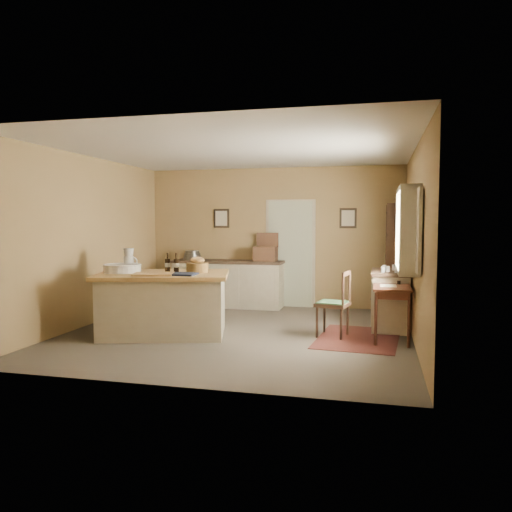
{
  "coord_description": "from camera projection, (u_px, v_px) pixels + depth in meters",
  "views": [
    {
      "loc": [
        1.99,
        -7.08,
        1.66
      ],
      "look_at": [
        0.25,
        0.05,
        1.15
      ],
      "focal_mm": 35.0,
      "sensor_mm": 36.0,
      "label": 1
    }
  ],
  "objects": [
    {
      "name": "wall_right",
      "position": [
        416.0,
        244.0,
        6.76
      ],
      "size": [
        0.1,
        5.0,
        2.7
      ],
      "primitive_type": "cube",
      "color": "#95774B",
      "rests_on": "ground"
    },
    {
      "name": "desk_chair",
      "position": [
        333.0,
        304.0,
        7.18
      ],
      "size": [
        0.51,
        0.51,
        0.93
      ],
      "primitive_type": null,
      "rotation": [
        0.0,
        0.0,
        -0.2
      ],
      "color": "black",
      "rests_on": "ground"
    },
    {
      "name": "door",
      "position": [
        290.0,
        253.0,
        9.69
      ],
      "size": [
        0.97,
        0.06,
        2.11
      ],
      "primitive_type": "cube",
      "color": "#ACB397",
      "rests_on": "ground"
    },
    {
      "name": "shelving_unit",
      "position": [
        398.0,
        260.0,
        8.76
      ],
      "size": [
        0.33,
        0.88,
        1.96
      ],
      "color": "black",
      "rests_on": "ground"
    },
    {
      "name": "rug",
      "position": [
        358.0,
        338.0,
        7.07
      ],
      "size": [
        1.24,
        1.69,
        0.01
      ],
      "primitive_type": "cube",
      "rotation": [
        0.0,
        0.0,
        -0.09
      ],
      "color": "#471B17",
      "rests_on": "ground"
    },
    {
      "name": "sideboard",
      "position": [
        229.0,
        282.0,
        9.74
      ],
      "size": [
        2.17,
        0.61,
        1.18
      ],
      "color": "#C0B79C",
      "rests_on": "ground"
    },
    {
      "name": "writing_desk",
      "position": [
        392.0,
        293.0,
        6.92
      ],
      "size": [
        0.5,
        0.82,
        0.82
      ],
      "color": "#371A11",
      "rests_on": "ground"
    },
    {
      "name": "wall_left",
      "position": [
        88.0,
        241.0,
        7.94
      ],
      "size": [
        0.1,
        5.0,
        2.7
      ],
      "primitive_type": "cube",
      "color": "#95774B",
      "rests_on": "ground"
    },
    {
      "name": "wall_front",
      "position": [
        170.0,
        253.0,
        4.93
      ],
      "size": [
        5.0,
        0.1,
        2.7
      ],
      "primitive_type": "cube",
      "color": "#95774B",
      "rests_on": "ground"
    },
    {
      "name": "framed_prints",
      "position": [
        283.0,
        218.0,
        9.68
      ],
      "size": [
        2.82,
        0.02,
        0.38
      ],
      "color": "black",
      "rests_on": "ground"
    },
    {
      "name": "ground",
      "position": [
        239.0,
        333.0,
        7.45
      ],
      "size": [
        5.0,
        5.0,
        0.0
      ],
      "primitive_type": "plane",
      "color": "brown",
      "rests_on": "ground"
    },
    {
      "name": "window",
      "position": [
        411.0,
        230.0,
        6.57
      ],
      "size": [
        0.25,
        1.99,
        1.12
      ],
      "color": "#C0B79C",
      "rests_on": "ground"
    },
    {
      "name": "work_island",
      "position": [
        163.0,
        302.0,
        7.31
      ],
      "size": [
        2.11,
        1.65,
        1.2
      ],
      "rotation": [
        0.0,
        0.0,
        0.26
      ],
      "color": "#C0B79C",
      "rests_on": "ground"
    },
    {
      "name": "ceiling",
      "position": [
        238.0,
        150.0,
        7.26
      ],
      "size": [
        5.0,
        5.0,
        0.0
      ],
      "primitive_type": "plane",
      "color": "silver",
      "rests_on": "wall_back"
    },
    {
      "name": "wall_back",
      "position": [
        273.0,
        237.0,
        9.78
      ],
      "size": [
        5.0,
        0.1,
        2.7
      ],
      "primitive_type": "cube",
      "color": "#95774B",
      "rests_on": "ground"
    },
    {
      "name": "right_cabinet",
      "position": [
        390.0,
        299.0,
        7.72
      ],
      "size": [
        0.57,
        1.02,
        0.99
      ],
      "color": "#C0B79C",
      "rests_on": "ground"
    }
  ]
}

